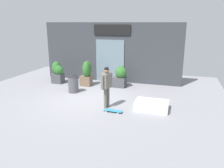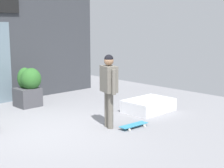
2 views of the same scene
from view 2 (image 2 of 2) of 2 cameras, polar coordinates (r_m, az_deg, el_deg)
ground_plane at (r=7.40m, az=-10.69°, el=-7.94°), size 12.00×12.00×0.00m
skateboarder at (r=7.30m, az=-0.55°, el=0.06°), size 0.38×0.57×1.64m
skateboard at (r=7.50m, az=3.74°, el=-7.04°), size 0.73×0.29×0.08m
planter_box_right at (r=9.64m, az=-14.17°, el=-0.39°), size 0.68×0.66×1.09m
snow_ledge at (r=8.91m, az=6.31°, el=-3.67°), size 1.27×0.90×0.33m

